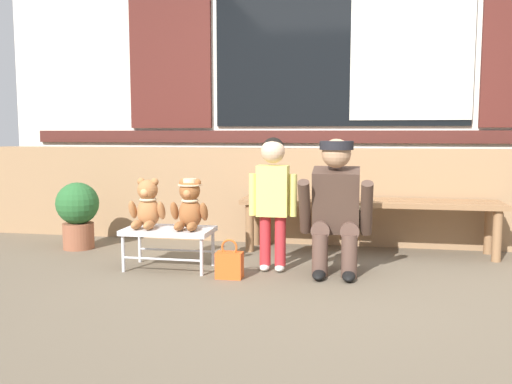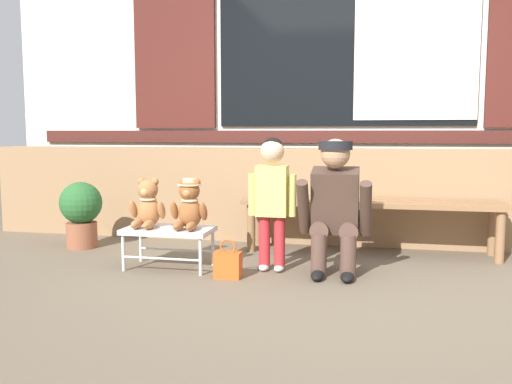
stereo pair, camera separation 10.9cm
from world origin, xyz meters
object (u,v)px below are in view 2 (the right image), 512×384
(teddy_bear_with_hat, at_px, (189,205))
(handbag_on_ground, at_px, (228,264))
(child_standing, at_px, (272,189))
(small_display_bench, at_px, (169,232))
(adult_crouching, at_px, (336,207))
(teddy_bear_plain, at_px, (148,205))
(potted_plant, at_px, (81,211))
(wooden_bench_long, at_px, (370,208))

(teddy_bear_with_hat, xyz_separation_m, handbag_on_ground, (0.33, -0.17, -0.38))
(child_standing, bearing_deg, small_display_bench, -173.20)
(adult_crouching, relative_size, handbag_on_ground, 3.49)
(teddy_bear_with_hat, distance_m, child_standing, 0.61)
(teddy_bear_plain, bearing_deg, potted_plant, 148.32)
(teddy_bear_with_hat, height_order, handbag_on_ground, teddy_bear_with_hat)
(small_display_bench, relative_size, adult_crouching, 0.67)
(child_standing, distance_m, handbag_on_ground, 0.62)
(teddy_bear_with_hat, relative_size, handbag_on_ground, 1.34)
(wooden_bench_long, height_order, small_display_bench, wooden_bench_long)
(teddy_bear_with_hat, bearing_deg, teddy_bear_plain, -179.87)
(teddy_bear_plain, relative_size, child_standing, 0.38)
(small_display_bench, bearing_deg, potted_plant, 152.53)
(wooden_bench_long, height_order, handbag_on_ground, wooden_bench_long)
(wooden_bench_long, distance_m, teddy_bear_plain, 1.79)
(wooden_bench_long, distance_m, handbag_on_ground, 1.39)
(child_standing, xyz_separation_m, handbag_on_ground, (-0.26, -0.26, -0.50))
(teddy_bear_plain, distance_m, adult_crouching, 1.37)
(wooden_bench_long, bearing_deg, teddy_bear_plain, -152.89)
(child_standing, relative_size, potted_plant, 1.68)
(child_standing, relative_size, handbag_on_ground, 3.52)
(wooden_bench_long, bearing_deg, small_display_bench, -150.32)
(small_display_bench, xyz_separation_m, child_standing, (0.75, 0.09, 0.33))
(potted_plant, bearing_deg, wooden_bench_long, 6.93)
(teddy_bear_plain, bearing_deg, child_standing, 5.53)
(wooden_bench_long, bearing_deg, handbag_on_ground, -133.56)
(wooden_bench_long, bearing_deg, potted_plant, -173.07)
(small_display_bench, xyz_separation_m, teddy_bear_plain, (-0.16, 0.00, 0.20))
(teddy_bear_plain, xyz_separation_m, teddy_bear_with_hat, (0.32, 0.00, 0.01))
(wooden_bench_long, relative_size, child_standing, 2.19)
(teddy_bear_plain, height_order, child_standing, child_standing)
(adult_crouching, distance_m, potted_plant, 2.26)
(potted_plant, bearing_deg, teddy_bear_with_hat, -24.06)
(small_display_bench, bearing_deg, wooden_bench_long, 29.68)
(teddy_bear_plain, height_order, potted_plant, teddy_bear_plain)
(adult_crouching, xyz_separation_m, handbag_on_ground, (-0.71, -0.25, -0.38))
(teddy_bear_with_hat, height_order, child_standing, child_standing)
(child_standing, bearing_deg, teddy_bear_with_hat, -171.59)
(teddy_bear_plain, xyz_separation_m, adult_crouching, (1.37, 0.07, 0.02))
(small_display_bench, height_order, potted_plant, potted_plant)
(child_standing, height_order, handbag_on_ground, child_standing)
(small_display_bench, bearing_deg, teddy_bear_plain, 179.49)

